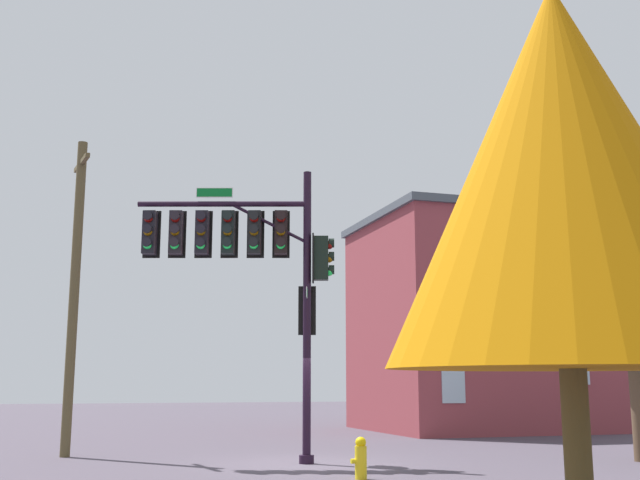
{
  "coord_description": "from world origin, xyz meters",
  "views": [
    {
      "loc": [
        5.32,
        18.42,
        1.9
      ],
      "look_at": [
        -0.44,
        -0.32,
        5.53
      ],
      "focal_mm": 43.43,
      "sensor_mm": 36.0,
      "label": 1
    }
  ],
  "objects": [
    {
      "name": "ground_plane",
      "position": [
        0.0,
        0.0,
        0.0
      ],
      "size": [
        120.0,
        120.0,
        0.0
      ],
      "primitive_type": "plane",
      "color": "#473F4A"
    },
    {
      "name": "signal_pole_assembly",
      "position": [
        1.37,
        -0.44,
        5.06
      ],
      "size": [
        4.82,
        1.91,
        7.22
      ],
      "color": "black",
      "rests_on": "ground_plane"
    },
    {
      "name": "utility_pole",
      "position": [
        5.57,
        -3.46,
        4.43
      ],
      "size": [
        0.43,
        1.79,
        8.55
      ],
      "color": "brown",
      "rests_on": "ground_plane"
    },
    {
      "name": "fire_hydrant",
      "position": [
        -0.19,
        3.26,
        0.41
      ],
      "size": [
        0.33,
        0.24,
        0.83
      ],
      "color": "gold",
      "rests_on": "ground_plane"
    },
    {
      "name": "tree_near",
      "position": [
        -8.04,
        1.92,
        3.88
      ],
      "size": [
        2.95,
        2.95,
        5.38
      ],
      "color": "brown",
      "rests_on": "ground_plane"
    },
    {
      "name": "tree_mid",
      "position": [
        -0.18,
        10.56,
        4.49
      ],
      "size": [
        4.37,
        4.37,
        6.92
      ],
      "color": "brown",
      "rests_on": "ground_plane"
    },
    {
      "name": "brick_building",
      "position": [
        -10.48,
        -10.8,
        4.4
      ],
      "size": [
        9.13,
        8.09,
        8.79
      ],
      "color": "brown",
      "rests_on": "ground_plane"
    }
  ]
}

